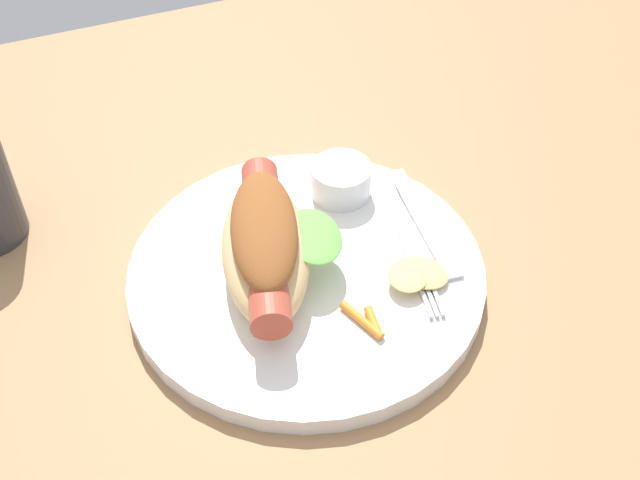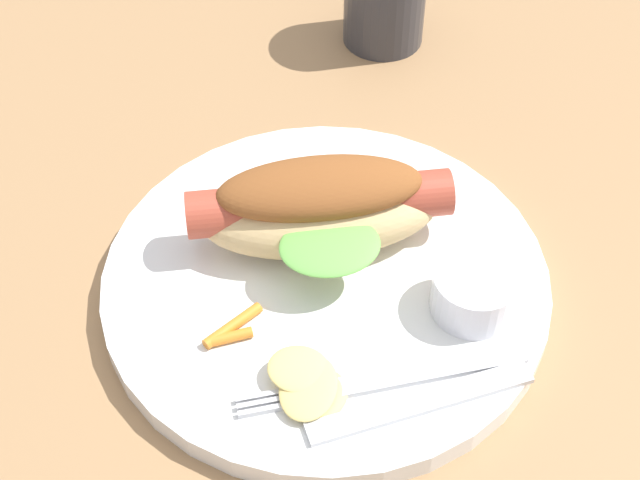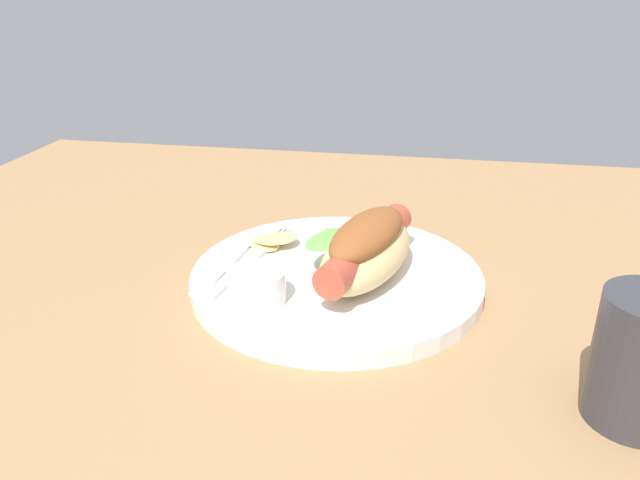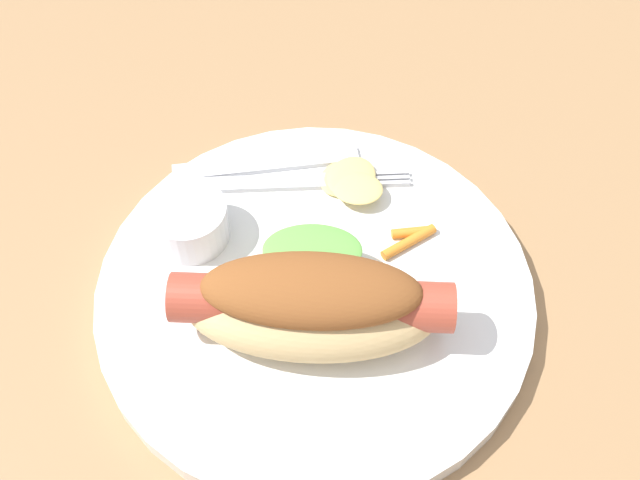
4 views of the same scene
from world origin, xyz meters
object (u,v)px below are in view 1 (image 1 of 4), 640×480
sauce_ramekin (341,180)px  carrot_garnish (366,321)px  plate (306,274)px  knife (423,221)px  fork (406,235)px  chips_pile (417,273)px  hot_dog (265,243)px

sauce_ramekin → carrot_garnish: (-3.87, -13.64, -1.08)cm
plate → carrot_garnish: 7.13cm
plate → knife: size_ratio=2.11×
plate → fork: size_ratio=1.67×
fork → knife: 2.20cm
fork → carrot_garnish: (-6.62, -6.85, 0.13)cm
plate → sauce_ramekin: (5.81, 6.88, 2.21)cm
sauce_ramekin → fork: 7.43cm
chips_pile → carrot_garnish: bearing=-154.7°
fork → knife: (2.01, 0.89, -0.02)cm
plate → hot_dog: (-2.95, 0.87, 3.73)cm
hot_dog → fork: 11.85cm
sauce_ramekin → fork: sauce_ramekin is taller
fork → carrot_garnish: size_ratio=4.07×
plate → chips_pile: size_ratio=4.54×
sauce_ramekin → chips_pile: (1.48, -11.11, -0.77)cm
hot_dog → sauce_ramekin: bearing=140.8°
hot_dog → chips_pile: bearing=79.9°
plate → carrot_garnish: bearing=-74.0°
fork → knife: bearing=125.0°
fork → plate: bearing=-78.3°
plate → hot_dog: hot_dog is taller
hot_dog → knife: bearing=106.8°
chips_pile → carrot_garnish: 5.94cm
fork → knife: same height
plate → sauce_ramekin: sauce_ramekin is taller
hot_dog → knife: (13.51, 0.11, -2.75)cm
fork → knife: size_ratio=1.26×
plate → fork: fork is taller
sauce_ramekin → carrot_garnish: bearing=-105.8°
hot_dog → sauce_ramekin: hot_dog is taller
fork → carrot_garnish: carrot_garnish is taller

